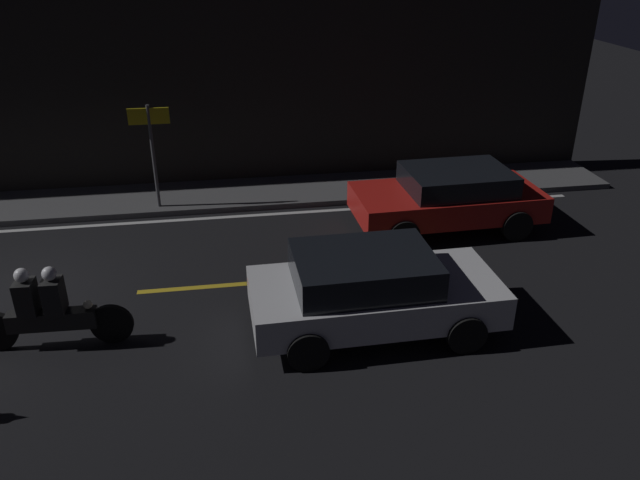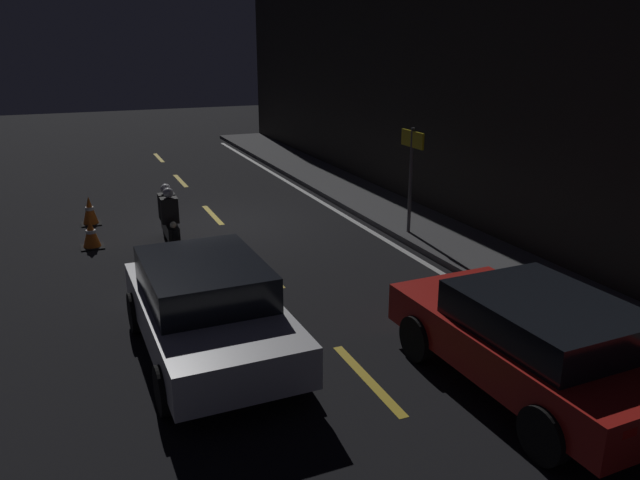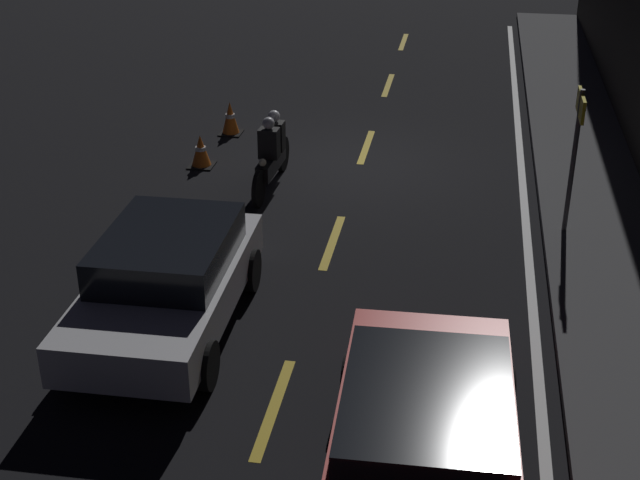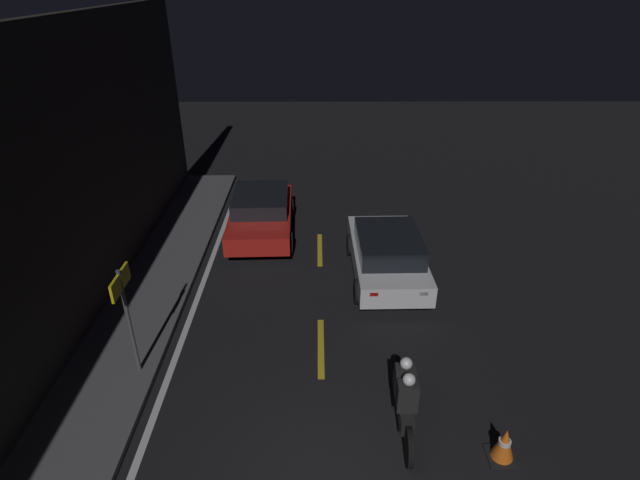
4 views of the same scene
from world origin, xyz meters
name	(u,v)px [view 2 (image 2 of 4)]	position (x,y,z in m)	size (l,w,h in m)	color
ground_plane	(222,225)	(0.00, 0.00, 0.00)	(56.00, 56.00, 0.00)	black
raised_curb	(378,205)	(0.00, 4.38, 0.07)	(28.00, 1.92, 0.14)	#4C4C4F
building_front	(419,82)	(0.00, 5.49, 3.33)	(28.00, 0.30, 6.66)	black
lane_dash_a	(159,158)	(-10.00, 0.00, 0.00)	(2.00, 0.14, 0.01)	gold
lane_dash_b	(181,181)	(-5.50, 0.00, 0.00)	(2.00, 0.14, 0.01)	gold
lane_dash_c	(213,215)	(-1.00, 0.00, 0.00)	(2.00, 0.14, 0.01)	gold
lane_dash_d	(265,271)	(3.50, 0.00, 0.00)	(2.00, 0.14, 0.01)	gold
lane_dash_e	(367,379)	(8.00, 0.00, 0.00)	(2.00, 0.14, 0.01)	gold
lane_solid_kerb	(338,212)	(0.00, 3.17, 0.00)	(25.20, 0.14, 0.01)	silver
sedan_white	(207,306)	(6.44, -1.80, 0.74)	(4.03, 2.00, 1.39)	silver
taxi_red	(534,339)	(9.06, 1.84, 0.73)	(4.09, 2.10, 1.34)	red
motorcycle	(169,220)	(1.36, -1.49, 0.66)	(2.44, 0.38, 1.41)	black
traffic_cone_near	(90,211)	(-1.32, -3.00, 0.35)	(0.48, 0.48, 0.72)	black
traffic_cone_mid	(91,234)	(0.61, -3.09, 0.32)	(0.50, 0.50, 0.65)	black
shop_sign	(412,160)	(2.66, 3.76, 1.83)	(0.90, 0.08, 2.40)	#4C4C51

